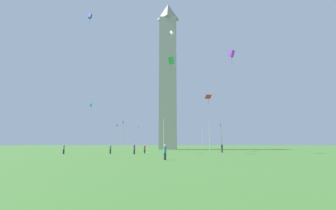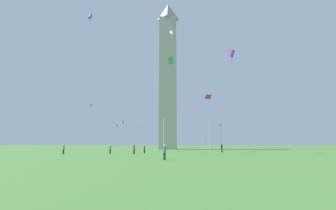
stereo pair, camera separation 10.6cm
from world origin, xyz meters
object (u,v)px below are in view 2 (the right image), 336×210
Objects in this scene: person_green_shirt at (110,149)px; person_teal_shirt at (164,152)px; obelisk_monument at (168,73)px; flagpole_e at (116,135)px; kite_purple_box at (231,54)px; picnic_blanket_near_first_person at (148,153)px; flagpole_n at (171,136)px; flagpole_s at (164,133)px; kite_blue_box at (90,16)px; flagpole_w at (221,135)px; person_purple_shirt at (134,149)px; person_gray_shirt at (64,149)px; person_red_shirt at (144,149)px; kite_red_diamond at (208,97)px; flagpole_se at (122,134)px; flagpole_sw at (209,134)px; person_black_shirt at (222,148)px; flagpole_ne at (138,136)px; kite_green_box at (171,61)px; kite_cyan_box at (91,105)px; flagpole_nw at (203,136)px; kite_white_box at (172,33)px.

person_green_shirt is 18.94m from person_teal_shirt.
obelisk_monument is 24.70m from flagpole_e.
kite_purple_box is (18.44, -11.73, 18.48)m from person_teal_shirt.
flagpole_e is 29.03m from picnic_blanket_near_first_person.
flagpole_n and flagpole_s have the same top height.
obelisk_monument reaches higher than kite_blue_box.
obelisk_monument reaches higher than flagpole_w.
person_purple_shirt is 1.03× the size of person_gray_shirt.
person_red_shirt is 14.19m from person_gray_shirt.
kite_red_diamond reaches higher than flagpole_w.
flagpole_s is 4.29× the size of person_purple_shirt.
person_purple_shirt reaches higher than person_gray_shirt.
kite_purple_box is (-15.54, -25.35, 15.12)m from flagpole_se.
obelisk_monument reaches higher than flagpole_sw.
flagpole_sw reaches higher than person_teal_shirt.
person_gray_shirt is at bearing 126.37° from flagpole_sw.
person_green_shirt is (-29.68, -7.24, -3.44)m from flagpole_e.
person_green_shirt is (-29.68, 24.23, -3.44)m from flagpole_w.
person_black_shirt is 0.62× the size of kite_purple_box.
flagpole_n is 1.00× the size of flagpole_sw.
flagpole_ne is 41.38m from person_black_shirt.
person_purple_shirt is at bearing 103.93° from person_black_shirt.
kite_green_box is (-44.68, -2.43, 13.13)m from flagpole_n.
flagpole_e is 19.64m from kite_cyan_box.
person_teal_shirt is (-33.98, 8.64, -3.36)m from flagpole_sw.
flagpole_ne is 30.88m from kite_cyan_box.
person_black_shirt is 37.32m from kite_blue_box.
obelisk_monument is 26.04× the size of person_black_shirt.
kite_purple_box is (-10.93, -14.22, 15.12)m from flagpole_s.
kite_purple_box is (3.01, -22.71, 18.55)m from person_green_shirt.
kite_green_box is at bearing -92.41° from person_red_shirt.
flagpole_n is 3.36× the size of kite_red_diamond.
flagpole_e is 1.00× the size of flagpole_nw.
obelisk_monument is 6.06× the size of flagpole_sw.
person_purple_shirt is 18.26m from person_black_shirt.
flagpole_e is 31.48m from flagpole_w.
kite_red_diamond is (-28.09, -21.60, 8.28)m from flagpole_ne.
kite_white_box reaches higher than flagpole_ne.
kite_cyan_box is (-2.82, 16.76, 6.34)m from flagpole_s.
person_teal_shirt is (-17.81, -5.16, 0.08)m from person_red_shirt.
obelisk_monument reaches higher than kite_white_box.
flagpole_se is at bearing 157.50° from flagpole_n.
flagpole_nw reaches higher than person_green_shirt.
kite_green_box is (-28.88, -2.43, -5.90)m from obelisk_monument.
flagpole_n is 1.00× the size of flagpole_s.
kite_red_diamond reaches higher than kite_cyan_box.
flagpole_s is 4.83× the size of person_green_shirt.
flagpole_sw is 23.78m from kite_green_box.
kite_cyan_box is 0.82× the size of kite_white_box.
flagpole_sw is (-11.07, -11.13, -19.03)m from obelisk_monument.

